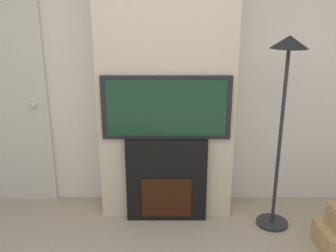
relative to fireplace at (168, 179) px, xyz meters
name	(u,v)px	position (x,y,z in m)	size (l,w,h in m)	color
wall_back	(168,65)	(0.00, 0.40, 0.97)	(6.00, 0.06, 2.70)	silver
chimney_breast	(168,68)	(0.00, 0.18, 0.97)	(1.18, 0.36, 2.70)	beige
fireplace	(168,179)	(0.00, 0.00, 0.00)	(0.71, 0.15, 0.77)	black
television	(168,108)	(0.00, 0.00, 0.66)	(1.09, 0.07, 0.55)	black
floor_lamp	(287,86)	(0.95, -0.12, 0.87)	(0.30, 0.30, 1.65)	#262628
entry_door	(5,99)	(-1.52, 0.34, 0.65)	(0.83, 0.09, 2.07)	beige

